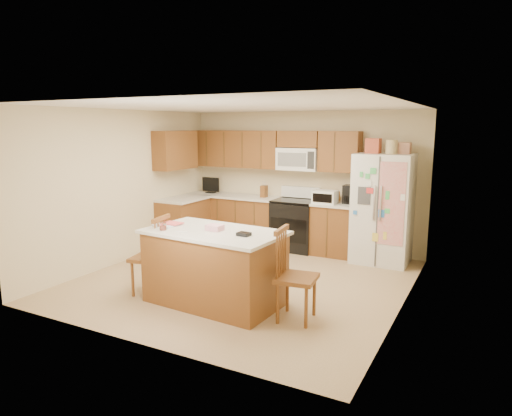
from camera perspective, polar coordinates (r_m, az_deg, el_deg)
The scene contains 9 objects.
ground at distance 6.80m, azimuth -1.55°, elevation -8.98°, with size 4.50×4.50×0.00m, color #96784D.
room_shell at distance 6.47m, azimuth -1.61°, elevation 3.16°, with size 4.60×4.60×2.52m.
cabinetry at distance 8.57m, azimuth -1.46°, elevation 1.34°, with size 3.36×1.56×2.15m.
stove at distance 8.35m, azimuth 4.94°, elevation -2.00°, with size 0.76×0.65×1.13m.
refrigerator at distance 7.75m, azimuth 15.57°, elevation 0.07°, with size 0.90×0.79×2.04m.
island at distance 5.85m, azimuth -5.20°, elevation -7.30°, with size 1.79×1.13×1.04m.
windsor_chair_left at distance 6.30m, azimuth -12.89°, elevation -5.99°, with size 0.52×0.54×1.07m.
windsor_chair_back at distance 6.30m, azimuth -1.32°, elevation -6.55°, with size 0.46×0.44×0.89m.
windsor_chair_right at distance 5.35m, azimuth 4.81°, elevation -8.59°, with size 0.50×0.52×1.09m.
Camera 1 is at (3.14, -5.60, 2.23)m, focal length 32.00 mm.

